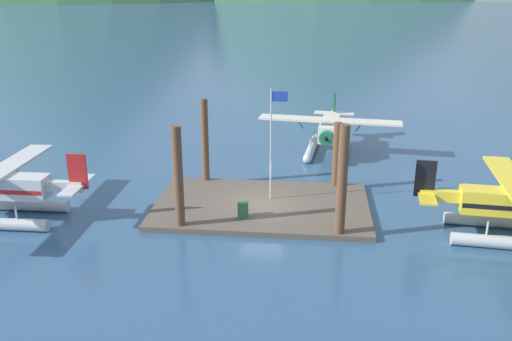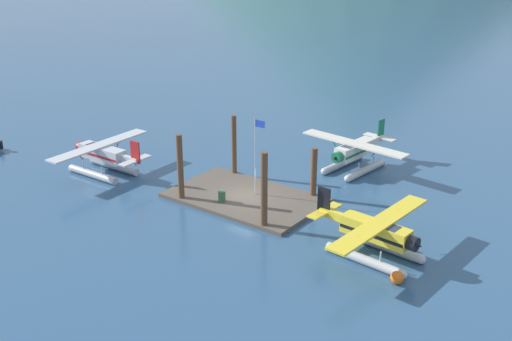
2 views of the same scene
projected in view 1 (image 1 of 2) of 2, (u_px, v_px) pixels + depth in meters
The scene contains 11 objects.
ground_plane at pixel (262, 208), 30.60m from camera, with size 1200.00×1200.00×0.00m, color #2D5175.
dock_platform at pixel (262, 206), 30.55m from camera, with size 12.05×7.50×0.30m, color brown.
piling_near_left at pixel (178, 180), 27.02m from camera, with size 0.49×0.49×5.57m, color brown.
piling_near_right at pixel (342, 183), 26.09m from camera, with size 0.51×0.51×5.87m, color brown.
piling_far_left at pixel (205, 142), 33.42m from camera, with size 0.44×0.44×5.50m, color brown.
piling_far_right at pixel (337, 157), 32.72m from camera, with size 0.51×0.51×4.26m, color brown.
flagpole at pixel (273, 132), 29.88m from camera, with size 0.95×0.10×6.45m.
fuel_drum at pixel (243, 209), 28.63m from camera, with size 0.62×0.62×0.88m.
seaplane_cream_bow_right at pixel (329, 133), 39.98m from camera, with size 10.49×7.95×3.84m.
seaplane_silver_port_aft at pixel (4, 192), 28.65m from camera, with size 7.98×10.42×3.84m.
seaplane_yellow_stbd_aft at pixel (510, 209), 26.54m from camera, with size 7.97×10.48×3.84m.
Camera 1 is at (2.59, -28.05, 12.16)m, focal length 37.71 mm.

